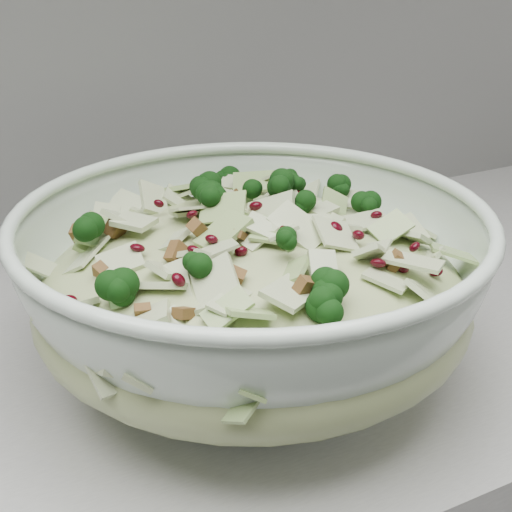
{
  "coord_description": "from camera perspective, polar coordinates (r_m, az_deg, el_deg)",
  "views": [
    {
      "loc": [
        0.2,
        1.12,
        1.28
      ],
      "look_at": [
        0.45,
        1.62,
        1.02
      ],
      "focal_mm": 50.0,
      "sensor_mm": 36.0,
      "label": 1
    }
  ],
  "objects": [
    {
      "name": "mixing_bowl",
      "position": [
        0.63,
        -0.3,
        -2.84
      ],
      "size": [
        0.53,
        0.53,
        0.16
      ],
      "rotation": [
        0.0,
        0.0,
        0.38
      ],
      "color": "silver",
      "rests_on": "counter"
    },
    {
      "name": "salad",
      "position": [
        0.61,
        -0.3,
        -0.66
      ],
      "size": [
        0.52,
        0.52,
        0.16
      ],
      "rotation": [
        0.0,
        0.0,
        0.57
      ],
      "color": "#B0BB80",
      "rests_on": "mixing_bowl"
    }
  ]
}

